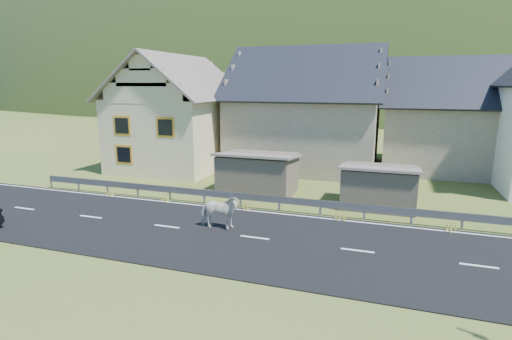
% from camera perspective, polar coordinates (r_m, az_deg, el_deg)
% --- Properties ---
extents(ground, '(160.00, 160.00, 0.00)m').
position_cam_1_polar(ground, '(16.18, -0.18, -9.77)').
color(ground, '#3E511A').
rests_on(ground, ground).
extents(road, '(60.00, 7.00, 0.04)m').
position_cam_1_polar(road, '(16.18, -0.18, -9.70)').
color(road, black).
rests_on(road, ground).
extents(lane_markings, '(60.00, 6.60, 0.01)m').
position_cam_1_polar(lane_markings, '(16.17, -0.18, -9.62)').
color(lane_markings, silver).
rests_on(lane_markings, road).
extents(guardrail, '(28.10, 0.09, 0.75)m').
position_cam_1_polar(guardrail, '(19.33, 3.32, -4.32)').
color(guardrail, '#93969B').
rests_on(guardrail, ground).
extents(shed_left, '(4.30, 3.30, 2.40)m').
position_cam_1_polar(shed_left, '(22.36, 0.29, -0.58)').
color(shed_left, brown).
rests_on(shed_left, ground).
extents(shed_right, '(3.80, 2.90, 2.20)m').
position_cam_1_polar(shed_right, '(20.84, 17.09, -2.37)').
color(shed_right, brown).
rests_on(shed_right, ground).
extents(house_cream, '(7.80, 9.80, 8.30)m').
position_cam_1_polar(house_cream, '(30.15, -11.10, 8.78)').
color(house_cream, beige).
rests_on(house_cream, ground).
extents(house_stone_a, '(10.80, 9.80, 8.90)m').
position_cam_1_polar(house_stone_a, '(29.82, 7.34, 9.40)').
color(house_stone_a, tan).
rests_on(house_stone_a, ground).
extents(house_stone_b, '(9.80, 8.80, 8.10)m').
position_cam_1_polar(house_stone_b, '(31.55, 26.35, 7.67)').
color(house_stone_b, tan).
rests_on(house_stone_b, ground).
extents(mountain, '(440.00, 280.00, 260.00)m').
position_cam_1_polar(mountain, '(195.95, 18.42, 3.99)').
color(mountain, '#213313').
rests_on(mountain, ground).
extents(conifer_patch, '(76.00, 50.00, 28.00)m').
position_cam_1_polar(conifer_patch, '(137.86, -7.39, 12.13)').
color(conifer_patch, black).
rests_on(conifer_patch, ground).
extents(horse, '(1.02, 1.84, 1.48)m').
position_cam_1_polar(horse, '(16.96, -5.34, -5.97)').
color(horse, silver).
rests_on(horse, road).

